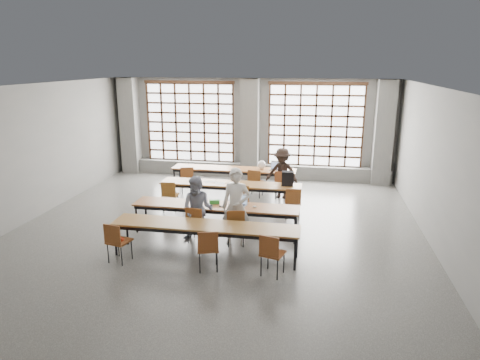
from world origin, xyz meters
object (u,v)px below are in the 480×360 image
chair_back_left (187,177)px  student_female (198,209)px  chair_front_right (236,223)px  laptop_front (240,202)px  desk_row_b (231,185)px  chair_mid_right (293,200)px  plastic_bag (262,165)px  red_pouch (119,239)px  phone (222,206)px  chair_mid_centre (241,197)px  desk_row_c (216,207)px  chair_mid_left (170,193)px  chair_near_mid (208,246)px  desk_row_a (234,170)px  mouse (255,207)px  student_back (282,173)px  laptop_back (276,167)px  chair_back_right (281,182)px  green_box (214,202)px  chair_near_left (116,239)px  chair_near_right (271,251)px  chair_back_mid (255,180)px  chair_front_left (196,221)px  desk_row_d (205,227)px

chair_back_left → student_female: student_female is taller
chair_front_right → laptop_front: 0.78m
desk_row_b → chair_mid_right: bearing=-19.2°
plastic_bag → red_pouch: plastic_bag is taller
phone → chair_mid_centre: bearing=81.7°
desk_row_c → chair_mid_right: (1.77, 1.30, -0.13)m
plastic_bag → red_pouch: size_ratio=1.43×
desk_row_c → chair_mid_left: chair_mid_left is taller
chair_front_right → laptop_front: bearing=94.0°
chair_front_right → phone: (-0.44, 0.53, 0.20)m
desk_row_c → chair_near_mid: bearing=-80.9°
desk_row_a → mouse: mouse is taller
chair_mid_left → chair_back_left: bearing=91.2°
student_back → laptop_back: 0.66m
chair_mid_left → laptop_front: 2.51m
chair_near_mid → plastic_bag: bearing=86.9°
desk_row_b → phone: phone is taller
chair_back_right → phone: chair_back_right is taller
chair_near_mid → green_box: 2.04m
student_female → chair_near_left: bearing=-130.8°
chair_near_right → mouse: size_ratio=8.98×
desk_row_a → green_box: 3.59m
chair_back_mid → chair_front_right: same height
student_female → green_box: bearing=69.2°
desk_row_c → mouse: 0.95m
student_back → desk_row_b: bearing=-126.2°
chair_back_left → mouse: bearing=-49.4°
chair_near_right → chair_back_mid: bearing=102.1°
chair_front_left → laptop_back: size_ratio=2.31×
chair_mid_centre → red_pouch: bearing=-122.5°
desk_row_b → chair_front_left: chair_front_left is taller
chair_mid_right → green_box: chair_mid_right is taller
chair_mid_left → chair_near_right: bearing=-45.2°
desk_row_d → student_back: (1.23, 4.45, 0.11)m
chair_back_left → chair_near_left: (0.03, -4.95, 0.00)m
chair_back_mid → chair_mid_centre: (-0.12, -1.73, 0.00)m
laptop_back → plastic_bag: size_ratio=1.33×
chair_front_left → plastic_bag: size_ratio=3.08×
laptop_back → mouse: bearing=-91.7°
student_back → plastic_bag: (-0.70, 0.55, 0.10)m
student_female → green_box: size_ratio=6.16×
chair_mid_centre → laptop_back: laptop_back is taller
desk_row_a → chair_mid_right: bearing=-48.9°
chair_near_right → plastic_bag: bearing=99.6°
desk_row_b → chair_near_left: size_ratio=4.55×
student_female → desk_row_a: bearing=92.3°
plastic_bag → laptop_front: bearing=-90.7°
chair_back_mid → mouse: (0.45, -3.05, 0.21)m
chair_mid_left → plastic_bag: size_ratio=3.08×
chair_front_left → laptop_back: (1.37, 4.40, 0.25)m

